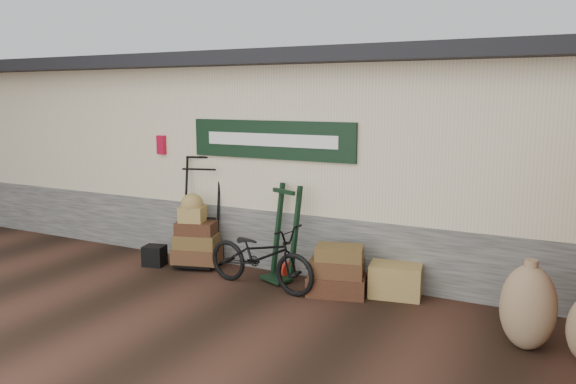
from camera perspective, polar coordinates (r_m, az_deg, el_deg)
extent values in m
plane|color=black|center=(7.50, -3.27, -10.32)|extent=(80.00, 80.00, 0.00)
cube|color=#4C4C47|center=(9.75, 4.97, -2.86)|extent=(14.00, 3.54, 0.90)
cube|color=beige|center=(9.54, 5.10, 5.97)|extent=(14.00, 3.50, 2.10)
cube|color=black|center=(9.39, 4.85, 12.94)|extent=(14.40, 4.10, 0.20)
cube|color=black|center=(8.06, -1.73, 5.32)|extent=(2.60, 0.06, 0.55)
cube|color=white|center=(8.03, -1.85, 5.30)|extent=(2.10, 0.01, 0.18)
cube|color=#A70B27|center=(9.21, -12.70, 4.70)|extent=(0.14, 0.10, 0.30)
cube|color=olive|center=(7.48, 10.86, -8.82)|extent=(0.72, 0.54, 0.43)
cube|color=black|center=(8.89, -13.40, -6.30)|extent=(0.36, 0.33, 0.31)
imported|color=black|center=(7.59, -2.81, -6.13)|extent=(0.80, 1.77, 0.99)
ellipsoid|color=brown|center=(6.32, 23.20, -10.72)|extent=(0.61, 0.54, 0.89)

